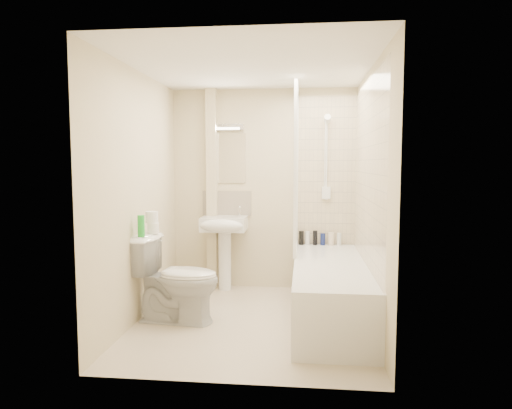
# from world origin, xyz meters

# --- Properties ---
(floor) EXTENTS (2.50, 2.50, 0.00)m
(floor) POSITION_xyz_m (0.00, 0.00, 0.00)
(floor) COLOR beige
(floor) RESTS_ON ground
(wall_back) EXTENTS (2.20, 0.02, 2.40)m
(wall_back) POSITION_xyz_m (0.00, 1.25, 1.20)
(wall_back) COLOR beige
(wall_back) RESTS_ON ground
(wall_left) EXTENTS (0.02, 2.50, 2.40)m
(wall_left) POSITION_xyz_m (-1.10, 0.00, 1.20)
(wall_left) COLOR beige
(wall_left) RESTS_ON ground
(wall_right) EXTENTS (0.02, 2.50, 2.40)m
(wall_right) POSITION_xyz_m (1.10, 0.00, 1.20)
(wall_right) COLOR beige
(wall_right) RESTS_ON ground
(ceiling) EXTENTS (2.20, 2.50, 0.02)m
(ceiling) POSITION_xyz_m (0.00, 0.00, 2.40)
(ceiling) COLOR white
(ceiling) RESTS_ON wall_back
(tile_back) EXTENTS (0.70, 0.01, 1.75)m
(tile_back) POSITION_xyz_m (0.75, 1.24, 1.42)
(tile_back) COLOR beige
(tile_back) RESTS_ON wall_back
(tile_right) EXTENTS (0.01, 2.10, 1.75)m
(tile_right) POSITION_xyz_m (1.09, 0.17, 1.42)
(tile_right) COLOR beige
(tile_right) RESTS_ON wall_right
(pipe_boxing) EXTENTS (0.12, 0.12, 2.40)m
(pipe_boxing) POSITION_xyz_m (-0.62, 1.19, 1.20)
(pipe_boxing) COLOR beige
(pipe_boxing) RESTS_ON ground
(splashback) EXTENTS (0.60, 0.02, 0.30)m
(splashback) POSITION_xyz_m (-0.45, 1.24, 1.03)
(splashback) COLOR beige
(splashback) RESTS_ON wall_back
(mirror) EXTENTS (0.46, 0.01, 0.60)m
(mirror) POSITION_xyz_m (-0.45, 1.24, 1.58)
(mirror) COLOR white
(mirror) RESTS_ON wall_back
(strip_light) EXTENTS (0.42, 0.07, 0.07)m
(strip_light) POSITION_xyz_m (-0.45, 1.22, 1.95)
(strip_light) COLOR silver
(strip_light) RESTS_ON wall_back
(bathtub) EXTENTS (0.70, 2.10, 0.55)m
(bathtub) POSITION_xyz_m (0.75, 0.17, 0.29)
(bathtub) COLOR white
(bathtub) RESTS_ON ground
(shower_screen) EXTENTS (0.04, 0.92, 1.80)m
(shower_screen) POSITION_xyz_m (0.40, 0.80, 1.45)
(shower_screen) COLOR white
(shower_screen) RESTS_ON bathtub
(shower_fixture) EXTENTS (0.10, 0.16, 0.99)m
(shower_fixture) POSITION_xyz_m (0.75, 1.19, 1.55)
(shower_fixture) COLOR white
(shower_fixture) RESTS_ON wall_back
(pedestal_sink) EXTENTS (0.52, 0.48, 1.01)m
(pedestal_sink) POSITION_xyz_m (-0.45, 1.01, 0.71)
(pedestal_sink) COLOR white
(pedestal_sink) RESTS_ON ground
(bottle_black_a) EXTENTS (0.06, 0.06, 0.16)m
(bottle_black_a) POSITION_xyz_m (0.46, 1.16, 0.63)
(bottle_black_a) COLOR black
(bottle_black_a) RESTS_ON bathtub
(bottle_white_a) EXTENTS (0.06, 0.06, 0.16)m
(bottle_white_a) POSITION_xyz_m (0.54, 1.16, 0.63)
(bottle_white_a) COLOR silver
(bottle_white_a) RESTS_ON bathtub
(bottle_black_b) EXTENTS (0.05, 0.05, 0.17)m
(bottle_black_b) POSITION_xyz_m (0.63, 1.16, 0.64)
(bottle_black_b) COLOR black
(bottle_black_b) RESTS_ON bathtub
(bottle_blue) EXTENTS (0.06, 0.06, 0.14)m
(bottle_blue) POSITION_xyz_m (0.72, 1.16, 0.62)
(bottle_blue) COLOR navy
(bottle_blue) RESTS_ON bathtub
(bottle_cream) EXTENTS (0.07, 0.07, 0.15)m
(bottle_cream) POSITION_xyz_m (0.81, 1.16, 0.63)
(bottle_cream) COLOR beige
(bottle_cream) RESTS_ON bathtub
(bottle_white_b) EXTENTS (0.05, 0.05, 0.15)m
(bottle_white_b) POSITION_xyz_m (0.91, 1.16, 0.62)
(bottle_white_b) COLOR silver
(bottle_white_b) RESTS_ON bathtub
(toilet) EXTENTS (0.62, 0.91, 0.84)m
(toilet) POSITION_xyz_m (-0.72, -0.05, 0.42)
(toilet) COLOR white
(toilet) RESTS_ON ground
(toilet_roll_lower) EXTENTS (0.11, 0.11, 0.10)m
(toilet_roll_lower) POSITION_xyz_m (-0.97, 0.04, 0.89)
(toilet_roll_lower) COLOR white
(toilet_roll_lower) RESTS_ON toilet
(toilet_roll_upper) EXTENTS (0.12, 0.12, 0.11)m
(toilet_roll_upper) POSITION_xyz_m (-0.99, 0.05, 0.99)
(toilet_roll_upper) COLOR white
(toilet_roll_upper) RESTS_ON toilet_roll_lower
(green_bottle) EXTENTS (0.06, 0.06, 0.20)m
(green_bottle) POSITION_xyz_m (-1.01, -0.18, 0.94)
(green_bottle) COLOR green
(green_bottle) RESTS_ON toilet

